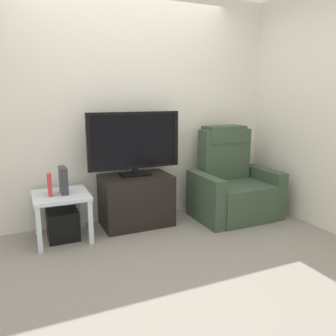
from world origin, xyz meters
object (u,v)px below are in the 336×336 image
subwoofer_box (63,225)px  television (134,142)px  game_console (63,180)px  tv_stand (136,200)px  book_upright (50,185)px  side_table (61,201)px  recliner_armchair (232,186)px

subwoofer_box → television: bearing=6.4°
television → subwoofer_box: television is taller
game_console → tv_stand: bearing=4.6°
television → book_upright: size_ratio=4.72×
tv_stand → game_console: 0.85m
subwoofer_box → book_upright: size_ratio=1.38×
subwoofer_box → game_console: (0.04, 0.01, 0.46)m
television → side_table: size_ratio=1.92×
subwoofer_box → book_upright: 0.45m
tv_stand → television: television is taller
side_table → recliner_armchair: bearing=-3.2°
tv_stand → subwoofer_box: tv_stand is taller
tv_stand → side_table: tv_stand is taller
television → subwoofer_box: bearing=-173.6°
side_table → television: bearing=6.4°
side_table → subwoofer_box: side_table is taller
television → book_upright: 0.99m
television → subwoofer_box: (-0.82, -0.09, -0.79)m
recliner_armchair → side_table: 1.99m
television → game_console: bearing=-174.0°
book_upright → subwoofer_box: bearing=11.3°
side_table → subwoofer_box: (0.00, 0.00, -0.25)m
television → recliner_armchair: size_ratio=0.96×
subwoofer_box → book_upright: (-0.10, -0.02, 0.44)m
side_table → game_console: size_ratio=2.02×
television → recliner_armchair: bearing=-9.8°
recliner_armchair → subwoofer_box: (-1.99, 0.11, -0.22)m
side_table → subwoofer_box: 0.25m
television → game_console: 0.85m
book_upright → game_console: 0.14m
book_upright → game_console: (0.14, 0.03, 0.02)m
television → book_upright: (-0.92, -0.11, -0.35)m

